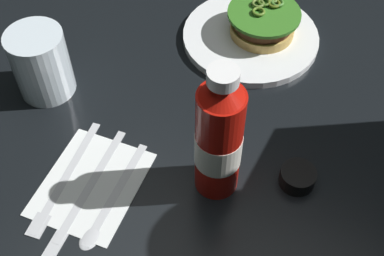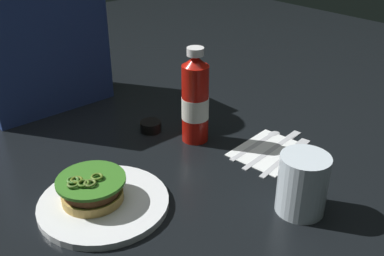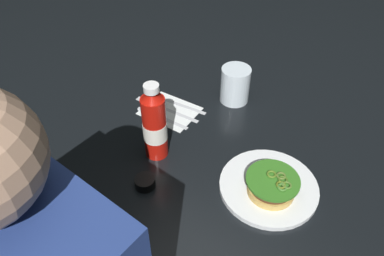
% 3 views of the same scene
% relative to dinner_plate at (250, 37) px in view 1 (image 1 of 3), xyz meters
% --- Properties ---
extents(ground_plane, '(3.00, 3.00, 0.00)m').
position_rel_dinner_plate_xyz_m(ground_plane, '(0.13, -0.02, -0.01)').
color(ground_plane, black).
extents(dinner_plate, '(0.24, 0.24, 0.01)m').
position_rel_dinner_plate_xyz_m(dinner_plate, '(0.00, 0.00, 0.00)').
color(dinner_plate, white).
rests_on(dinner_plate, ground_plane).
extents(burger_sandwich, '(0.13, 0.13, 0.05)m').
position_rel_dinner_plate_xyz_m(burger_sandwich, '(-0.01, 0.02, 0.03)').
color(burger_sandwich, tan).
rests_on(burger_sandwich, dinner_plate).
extents(ketchup_bottle, '(0.06, 0.06, 0.22)m').
position_rel_dinner_plate_xyz_m(ketchup_bottle, '(0.30, 0.08, 0.09)').
color(ketchup_bottle, '#B3130B').
rests_on(ketchup_bottle, ground_plane).
extents(water_glass, '(0.09, 0.09, 0.11)m').
position_rel_dinner_plate_xyz_m(water_glass, '(0.26, -0.25, 0.05)').
color(water_glass, silver).
rests_on(water_glass, ground_plane).
extents(condiment_cup, '(0.05, 0.05, 0.03)m').
position_rel_dinner_plate_xyz_m(condiment_cup, '(0.24, 0.18, 0.01)').
color(condiment_cup, black).
rests_on(condiment_cup, ground_plane).
extents(napkin, '(0.18, 0.15, 0.00)m').
position_rel_dinner_plate_xyz_m(napkin, '(0.39, -0.08, -0.01)').
color(napkin, white).
rests_on(napkin, ground_plane).
extents(fork_utensil, '(0.20, 0.05, 0.00)m').
position_rel_dinner_plate_xyz_m(fork_utensil, '(0.41, -0.11, -0.00)').
color(fork_utensil, silver).
rests_on(fork_utensil, napkin).
extents(butter_knife, '(0.22, 0.04, 0.00)m').
position_rel_dinner_plate_xyz_m(butter_knife, '(0.41, -0.07, -0.00)').
color(butter_knife, silver).
rests_on(butter_knife, napkin).
extents(spoon_utensil, '(0.18, 0.04, 0.00)m').
position_rel_dinner_plate_xyz_m(spoon_utensil, '(0.41, -0.03, -0.00)').
color(spoon_utensil, silver).
rests_on(spoon_utensil, napkin).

